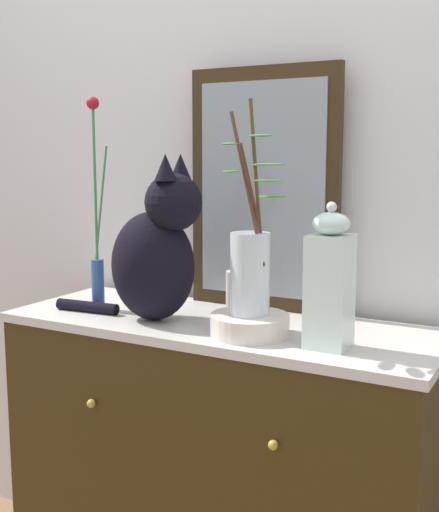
{
  "coord_description": "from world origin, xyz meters",
  "views": [
    {
      "loc": [
        0.85,
        -1.54,
        1.39
      ],
      "look_at": [
        0.0,
        0.0,
        1.12
      ],
      "focal_mm": 46.49,
      "sensor_mm": 36.0,
      "label": 1
    }
  ],
  "objects": [
    {
      "name": "cat_sitting",
      "position": [
        -0.15,
        -0.07,
        1.14
      ],
      "size": [
        0.46,
        0.2,
        0.45
      ],
      "color": "black",
      "rests_on": "sideboard"
    },
    {
      "name": "vase_glass_clear",
      "position": [
        0.14,
        -0.09,
        1.12
      ],
      "size": [
        0.17,
        0.18,
        0.53
      ],
      "color": "silver",
      "rests_on": "bowl_porcelain"
    },
    {
      "name": "jar_lidded_porcelain",
      "position": [
        0.34,
        -0.09,
        1.1
      ],
      "size": [
        0.1,
        0.1,
        0.34
      ],
      "color": "white",
      "rests_on": "sideboard"
    },
    {
      "name": "bowl_porcelain",
      "position": [
        0.13,
        -0.09,
        0.97
      ],
      "size": [
        0.2,
        0.2,
        0.05
      ],
      "primitive_type": "cylinder",
      "color": "silver",
      "rests_on": "sideboard"
    },
    {
      "name": "vase_slim_green",
      "position": [
        -0.38,
        -0.04,
        1.14
      ],
      "size": [
        0.07,
        0.04,
        0.61
      ],
      "color": "#2F5193",
      "rests_on": "sideboard"
    },
    {
      "name": "sideboard",
      "position": [
        0.0,
        -0.0,
        0.47
      ],
      "size": [
        1.2,
        0.46,
        0.94
      ],
      "color": "#38280D",
      "rests_on": "ground_plane"
    },
    {
      "name": "wall_back",
      "position": [
        0.0,
        0.3,
        1.3
      ],
      "size": [
        4.4,
        0.08,
        2.6
      ],
      "primitive_type": "cube",
      "color": "silver",
      "rests_on": "ground_plane"
    },
    {
      "name": "candle_pillar",
      "position": [
        0.02,
        0.05,
        1.01
      ],
      "size": [
        0.05,
        0.05,
        0.15
      ],
      "color": "silver",
      "rests_on": "sideboard"
    },
    {
      "name": "mirror_leaning",
      "position": [
        0.03,
        0.2,
        1.29
      ],
      "size": [
        0.46,
        0.03,
        0.7
      ],
      "color": "#352412",
      "rests_on": "sideboard"
    }
  ]
}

